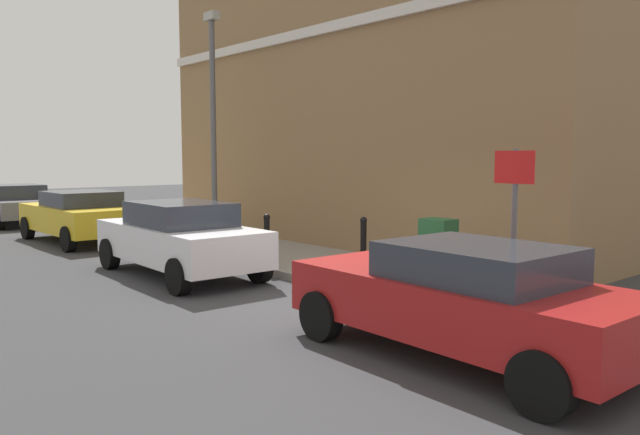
# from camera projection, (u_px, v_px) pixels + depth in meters

# --- Properties ---
(ground) EXTENTS (80.00, 80.00, 0.00)m
(ground) POSITION_uv_depth(u_px,v_px,m) (347.00, 304.00, 9.85)
(ground) COLOR #38383A
(sidewalk) EXTENTS (2.79, 30.00, 0.15)m
(sidewalk) POSITION_uv_depth(u_px,v_px,m) (236.00, 247.00, 15.54)
(sidewalk) COLOR gray
(sidewalk) RESTS_ON ground
(corner_building) EXTENTS (6.28, 13.26, 8.17)m
(corner_building) POSITION_uv_depth(u_px,v_px,m) (399.00, 93.00, 17.03)
(corner_building) COLOR olive
(corner_building) RESTS_ON ground
(car_red) EXTENTS (1.90, 4.24, 1.36)m
(car_red) POSITION_uv_depth(u_px,v_px,m) (462.00, 297.00, 7.13)
(car_red) COLOR maroon
(car_red) RESTS_ON ground
(car_white) EXTENTS (1.96, 4.31, 1.46)m
(car_white) POSITION_uv_depth(u_px,v_px,m) (180.00, 237.00, 12.15)
(car_white) COLOR silver
(car_white) RESTS_ON ground
(car_yellow) EXTENTS (2.02, 4.32, 1.41)m
(car_yellow) POSITION_uv_depth(u_px,v_px,m) (79.00, 215.00, 16.89)
(car_yellow) COLOR gold
(car_yellow) RESTS_ON ground
(car_grey) EXTENTS (2.03, 4.39, 1.37)m
(car_grey) POSITION_uv_depth(u_px,v_px,m) (16.00, 204.00, 21.44)
(car_grey) COLOR slate
(car_grey) RESTS_ON ground
(utility_cabinet) EXTENTS (0.46, 0.61, 1.15)m
(utility_cabinet) POSITION_uv_depth(u_px,v_px,m) (438.00, 255.00, 10.45)
(utility_cabinet) COLOR #1E4C28
(utility_cabinet) RESTS_ON sidewalk
(bollard_near_cabinet) EXTENTS (0.14, 0.14, 1.04)m
(bollard_near_cabinet) POSITION_uv_depth(u_px,v_px,m) (363.00, 242.00, 11.93)
(bollard_near_cabinet) COLOR black
(bollard_near_cabinet) RESTS_ON sidewalk
(bollard_far_kerb) EXTENTS (0.14, 0.14, 1.04)m
(bollard_far_kerb) POSITION_uv_depth(u_px,v_px,m) (267.00, 238.00, 12.53)
(bollard_far_kerb) COLOR black
(bollard_far_kerb) RESTS_ON sidewalk
(street_sign) EXTENTS (0.08, 0.60, 2.30)m
(street_sign) POSITION_uv_depth(u_px,v_px,m) (514.00, 207.00, 8.30)
(street_sign) COLOR #59595B
(street_sign) RESTS_ON sidewalk
(lamppost) EXTENTS (0.20, 0.44, 5.72)m
(lamppost) POSITION_uv_depth(u_px,v_px,m) (213.00, 118.00, 15.40)
(lamppost) COLOR #59595B
(lamppost) RESTS_ON sidewalk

